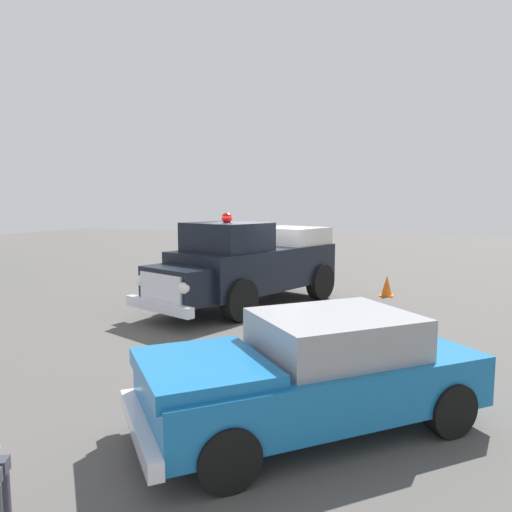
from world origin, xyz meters
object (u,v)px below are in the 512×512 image
Objects in this scene: classic_hot_rod at (311,372)px; lawn_chair_by_car at (268,269)px; vintage_fire_truck at (250,263)px; traffic_cone at (387,286)px.

lawn_chair_by_car is (9.67, 3.58, -0.16)m from classic_hot_rod.
vintage_fire_truck is 9.97× the size of traffic_cone.
classic_hot_rod is at bearing -159.68° from lawn_chair_by_car.
lawn_chair_by_car is at bearing 20.32° from classic_hot_rod.
lawn_chair_by_car reaches higher than traffic_cone.
classic_hot_rod is at bearing -154.65° from vintage_fire_truck.
vintage_fire_truck reaches higher than classic_hot_rod.
classic_hot_rod is 9.22m from traffic_cone.
vintage_fire_truck is 7.36m from classic_hot_rod.
classic_hot_rod is 4.40× the size of lawn_chair_by_car.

